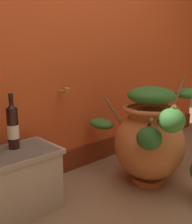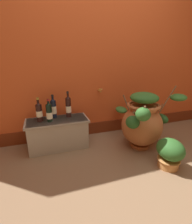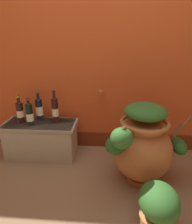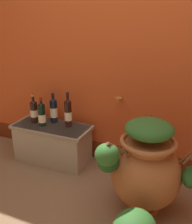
{
  "view_description": "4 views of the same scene",
  "coord_description": "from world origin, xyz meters",
  "px_view_note": "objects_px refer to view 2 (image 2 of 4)",
  "views": [
    {
      "loc": [
        -1.14,
        -0.56,
        0.96
      ],
      "look_at": [
        -0.01,
        0.65,
        0.6
      ],
      "focal_mm": 41.24,
      "sensor_mm": 36.0,
      "label": 1
    },
    {
      "loc": [
        -0.78,
        -1.18,
        1.16
      ],
      "look_at": [
        -0.17,
        0.64,
        0.52
      ],
      "focal_mm": 26.23,
      "sensor_mm": 36.0,
      "label": 2
    },
    {
      "loc": [
        0.13,
        -0.99,
        1.22
      ],
      "look_at": [
        0.0,
        0.66,
        0.61
      ],
      "focal_mm": 30.49,
      "sensor_mm": 36.0,
      "label": 3
    },
    {
      "loc": [
        0.76,
        -1.21,
        1.45
      ],
      "look_at": [
        -0.11,
        0.79,
        0.64
      ],
      "focal_mm": 42.37,
      "sensor_mm": 36.0,
      "label": 4
    }
  ],
  "objects_px": {
    "terracotta_urn": "(143,121)",
    "potted_shrub": "(170,152)",
    "wine_bottle_right": "(53,108)",
    "wine_bottle_back": "(39,112)",
    "wine_bottle_left": "(49,112)",
    "wine_bottle_middle": "(68,106)"
  },
  "relations": [
    {
      "from": "wine_bottle_middle",
      "to": "wine_bottle_right",
      "type": "height_order",
      "value": "wine_bottle_middle"
    },
    {
      "from": "terracotta_urn",
      "to": "wine_bottle_middle",
      "type": "distance_m",
      "value": 1.0
    },
    {
      "from": "wine_bottle_middle",
      "to": "potted_shrub",
      "type": "bearing_deg",
      "value": -43.34
    },
    {
      "from": "wine_bottle_left",
      "to": "wine_bottle_middle",
      "type": "relative_size",
      "value": 0.82
    },
    {
      "from": "wine_bottle_right",
      "to": "wine_bottle_left",
      "type": "bearing_deg",
      "value": -116.9
    },
    {
      "from": "wine_bottle_middle",
      "to": "wine_bottle_right",
      "type": "xyz_separation_m",
      "value": [
        -0.19,
        0.04,
        -0.01
      ]
    },
    {
      "from": "terracotta_urn",
      "to": "potted_shrub",
      "type": "relative_size",
      "value": 2.91
    },
    {
      "from": "wine_bottle_back",
      "to": "potted_shrub",
      "type": "height_order",
      "value": "wine_bottle_back"
    },
    {
      "from": "terracotta_urn",
      "to": "potted_shrub",
      "type": "distance_m",
      "value": 0.52
    },
    {
      "from": "wine_bottle_left",
      "to": "wine_bottle_middle",
      "type": "xyz_separation_m",
      "value": [
        0.25,
        0.08,
        0.03
      ]
    },
    {
      "from": "wine_bottle_right",
      "to": "wine_bottle_back",
      "type": "bearing_deg",
      "value": -153.75
    },
    {
      "from": "wine_bottle_left",
      "to": "potted_shrub",
      "type": "relative_size",
      "value": 0.86
    },
    {
      "from": "wine_bottle_right",
      "to": "terracotta_urn",
      "type": "bearing_deg",
      "value": -22.21
    },
    {
      "from": "wine_bottle_left",
      "to": "wine_bottle_right",
      "type": "distance_m",
      "value": 0.14
    },
    {
      "from": "terracotta_urn",
      "to": "potted_shrub",
      "type": "bearing_deg",
      "value": -84.86
    },
    {
      "from": "wine_bottle_back",
      "to": "wine_bottle_middle",
      "type": "bearing_deg",
      "value": 7.62
    },
    {
      "from": "terracotta_urn",
      "to": "wine_bottle_left",
      "type": "height_order",
      "value": "terracotta_urn"
    },
    {
      "from": "wine_bottle_middle",
      "to": "wine_bottle_right",
      "type": "relative_size",
      "value": 1.13
    },
    {
      "from": "wine_bottle_left",
      "to": "potted_shrub",
      "type": "xyz_separation_m",
      "value": [
        1.19,
        -0.8,
        -0.33
      ]
    },
    {
      "from": "wine_bottle_left",
      "to": "wine_bottle_back",
      "type": "height_order",
      "value": "wine_bottle_back"
    },
    {
      "from": "wine_bottle_right",
      "to": "wine_bottle_middle",
      "type": "bearing_deg",
      "value": -11.45
    },
    {
      "from": "terracotta_urn",
      "to": "wine_bottle_left",
      "type": "xyz_separation_m",
      "value": [
        -1.15,
        0.32,
        0.14
      ]
    }
  ]
}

